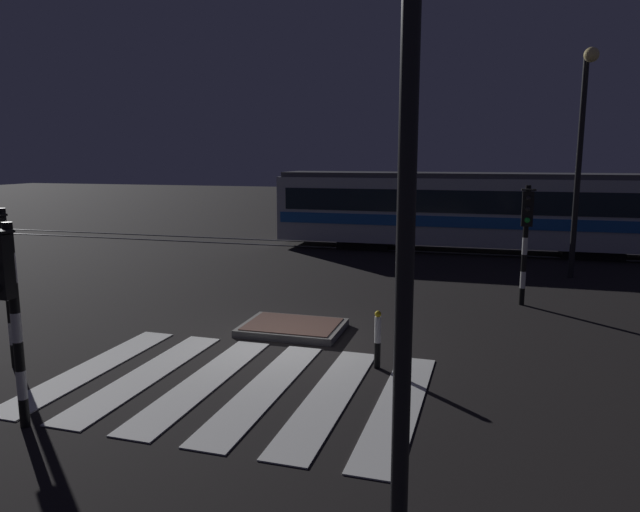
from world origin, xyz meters
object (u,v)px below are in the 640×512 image
at_px(tram, 474,210).
at_px(street_lamp_near_kerb, 407,44).
at_px(traffic_light_corner_far_right, 526,227).
at_px(street_lamp_trackside_right, 582,137).
at_px(traffic_light_kerb_mid_left, 8,296).
at_px(bollard_island_edge, 378,339).
at_px(traffic_light_corner_near_left, 2,265).

bearing_deg(tram, street_lamp_near_kerb, -90.88).
bearing_deg(street_lamp_near_kerb, traffic_light_corner_far_right, 80.63).
height_order(traffic_light_corner_far_right, tram, tram).
bearing_deg(street_lamp_trackside_right, traffic_light_kerb_mid_left, -124.13).
xyz_separation_m(street_lamp_trackside_right, bollard_island_edge, (-4.63, -9.69, -3.95)).
relative_size(traffic_light_corner_far_right, street_lamp_trackside_right, 0.45).
xyz_separation_m(traffic_light_corner_near_left, tram, (8.03, 16.34, -0.23)).
bearing_deg(traffic_light_corner_near_left, street_lamp_near_kerb, -22.83).
bearing_deg(street_lamp_trackside_right, traffic_light_corner_far_right, -113.32).
bearing_deg(street_lamp_trackside_right, street_lamp_near_kerb, -103.39).
relative_size(street_lamp_trackside_right, street_lamp_near_kerb, 0.91).
bearing_deg(street_lamp_near_kerb, bollard_island_edge, 102.19).
relative_size(traffic_light_corner_near_left, street_lamp_trackside_right, 0.42).
xyz_separation_m(traffic_light_kerb_mid_left, traffic_light_corner_far_right, (7.44, 9.50, 0.11)).
distance_m(traffic_light_corner_near_left, traffic_light_kerb_mid_left, 2.88).
relative_size(traffic_light_corner_near_left, bollard_island_edge, 2.71).
distance_m(traffic_light_corner_far_right, bollard_island_edge, 6.51).
xyz_separation_m(traffic_light_corner_near_left, bollard_island_edge, (6.63, 1.86, -1.42)).
relative_size(street_lamp_trackside_right, tram, 0.43).
bearing_deg(street_lamp_trackside_right, tram, 123.97).
distance_m(traffic_light_corner_near_left, tram, 18.21).
height_order(traffic_light_kerb_mid_left, bollard_island_edge, traffic_light_kerb_mid_left).
bearing_deg(traffic_light_kerb_mid_left, street_lamp_near_kerb, -12.32).
xyz_separation_m(street_lamp_trackside_right, tram, (-3.22, 4.79, -2.76)).
bearing_deg(tram, bollard_island_edge, -95.54).
distance_m(traffic_light_corner_near_left, traffic_light_corner_far_right, 12.10).
relative_size(traffic_light_kerb_mid_left, street_lamp_trackside_right, 0.43).
relative_size(traffic_light_corner_far_right, bollard_island_edge, 2.87).
relative_size(traffic_light_corner_near_left, traffic_light_corner_far_right, 0.94).
relative_size(traffic_light_kerb_mid_left, street_lamp_near_kerb, 0.39).
bearing_deg(street_lamp_trackside_right, traffic_light_corner_near_left, -134.26).
relative_size(tram, bollard_island_edge, 14.93).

